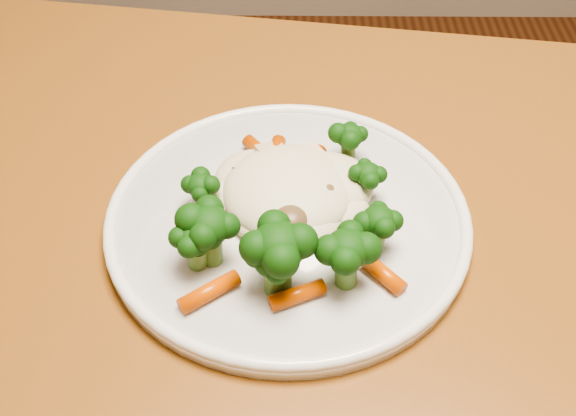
% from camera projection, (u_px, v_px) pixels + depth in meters
% --- Properties ---
extents(dining_table, '(1.23, 0.91, 0.75)m').
position_uv_depth(dining_table, '(245.00, 362.00, 0.61)').
color(dining_table, brown).
rests_on(dining_table, ground).
extents(plate, '(0.28, 0.28, 0.01)m').
position_uv_depth(plate, '(288.00, 221.00, 0.57)').
color(plate, white).
rests_on(plate, dining_table).
extents(meal, '(0.17, 0.19, 0.05)m').
position_uv_depth(meal, '(286.00, 210.00, 0.54)').
color(meal, beige).
rests_on(meal, plate).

